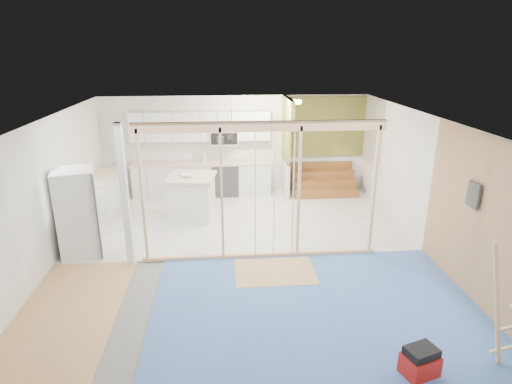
{
  "coord_description": "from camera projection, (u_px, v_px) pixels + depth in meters",
  "views": [
    {
      "loc": [
        -0.4,
        -7.25,
        3.79
      ],
      "look_at": [
        0.27,
        0.6,
        1.11
      ],
      "focal_mm": 30.0,
      "sensor_mm": 36.0,
      "label": 1
    }
  ],
  "objects": [
    {
      "name": "room",
      "position": [
        244.0,
        193.0,
        7.67
      ],
      "size": [
        7.01,
        8.01,
        2.61
      ],
      "color": "slate",
      "rests_on": "ground"
    },
    {
      "name": "floor_overlays",
      "position": [
        248.0,
        256.0,
        8.15
      ],
      "size": [
        7.0,
        8.0,
        0.03
      ],
      "color": "silver",
      "rests_on": "room"
    },
    {
      "name": "stud_frame",
      "position": [
        229.0,
        177.0,
        7.55
      ],
      "size": [
        4.66,
        0.14,
        2.6
      ],
      "color": "#E1B489",
      "rests_on": "room"
    },
    {
      "name": "base_cabinets",
      "position": [
        174.0,
        183.0,
        10.98
      ],
      "size": [
        4.45,
        2.24,
        0.93
      ],
      "color": "silver",
      "rests_on": "room"
    },
    {
      "name": "upper_cabinets",
      "position": [
        203.0,
        127.0,
        11.04
      ],
      "size": [
        3.6,
        0.41,
        0.85
      ],
      "color": "silver",
      "rests_on": "room"
    },
    {
      "name": "green_partition",
      "position": [
        313.0,
        159.0,
        11.4
      ],
      "size": [
        2.25,
        1.51,
        2.6
      ],
      "color": "olive",
      "rests_on": "room"
    },
    {
      "name": "pot_rack",
      "position": [
        225.0,
        135.0,
        9.21
      ],
      "size": [
        0.52,
        0.52,
        0.72
      ],
      "color": "black",
      "rests_on": "room"
    },
    {
      "name": "sheathing_panel",
      "position": [
        497.0,
        232.0,
        6.07
      ],
      "size": [
        0.02,
        4.0,
        2.6
      ],
      "primitive_type": "cube",
      "color": "tan",
      "rests_on": "room"
    },
    {
      "name": "electrical_panel",
      "position": [
        474.0,
        195.0,
        6.51
      ],
      "size": [
        0.04,
        0.3,
        0.4
      ],
      "primitive_type": "cube",
      "color": "#3C3C41",
      "rests_on": "room"
    },
    {
      "name": "ceiling_light",
      "position": [
        295.0,
        102.0,
        10.21
      ],
      "size": [
        0.32,
        0.32,
        0.08
      ],
      "primitive_type": "cylinder",
      "color": "#FFEABF",
      "rests_on": "room"
    },
    {
      "name": "fridge",
      "position": [
        78.0,
        213.0,
        8.0
      ],
      "size": [
        0.9,
        0.87,
        1.68
      ],
      "rotation": [
        0.0,
        0.0,
        0.28
      ],
      "color": "silver",
      "rests_on": "room"
    },
    {
      "name": "island",
      "position": [
        192.0,
        197.0,
        9.84
      ],
      "size": [
        1.18,
        1.18,
        1.01
      ],
      "rotation": [
        0.0,
        0.0,
        -0.15
      ],
      "color": "white",
      "rests_on": "room"
    },
    {
      "name": "bowl",
      "position": [
        187.0,
        175.0,
        9.63
      ],
      "size": [
        0.29,
        0.29,
        0.07
      ],
      "primitive_type": "imported",
      "rotation": [
        0.0,
        0.0,
        0.08
      ],
      "color": "white",
      "rests_on": "island"
    },
    {
      "name": "soap_bottle_a",
      "position": [
        204.0,
        157.0,
        11.12
      ],
      "size": [
        0.14,
        0.14,
        0.29
      ],
      "primitive_type": "imported",
      "rotation": [
        0.0,
        0.0,
        0.23
      ],
      "color": "#B4BBC8",
      "rests_on": "base_cabinets"
    },
    {
      "name": "soap_bottle_b",
      "position": [
        262.0,
        157.0,
        11.3
      ],
      "size": [
        0.1,
        0.11,
        0.21
      ],
      "primitive_type": "imported",
      "rotation": [
        0.0,
        0.0,
        -0.08
      ],
      "color": "silver",
      "rests_on": "base_cabinets"
    },
    {
      "name": "toolbox",
      "position": [
        420.0,
        362.0,
        5.15
      ],
      "size": [
        0.49,
        0.42,
        0.39
      ],
      "rotation": [
        0.0,
        0.0,
        0.32
      ],
      "color": "#9E140E",
      "rests_on": "room"
    }
  ]
}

